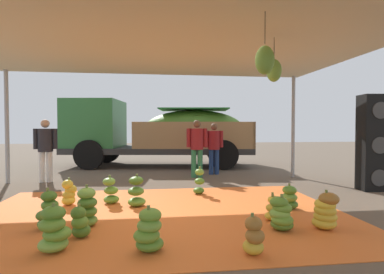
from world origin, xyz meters
The scene contains 22 objects.
ground_plane centered at (0.00, 3.00, 0.00)m, with size 40.00×40.00×0.00m, color brown.
tarp_orange centered at (0.00, 0.00, 0.01)m, with size 5.97×4.04×0.01m, color orange.
tent_canopy centered at (0.02, -0.09, 2.83)m, with size 8.00×7.00×2.92m.
banana_bunch_0 centered at (-0.92, 0.83, 0.23)m, with size 0.35×0.32×0.52m.
banana_bunch_1 centered at (2.19, 0.05, 0.20)m, with size 0.37×0.38×0.44m.
banana_bunch_2 centered at (-0.19, -1.46, 0.24)m, with size 0.41×0.41×0.52m.
banana_bunch_3 centered at (0.96, -1.70, 0.21)m, with size 0.27×0.28×0.46m.
banana_bunch_4 centered at (-1.65, 0.80, 0.22)m, with size 0.33×0.32×0.49m.
banana_bunch_5 centered at (1.66, -0.51, 0.18)m, with size 0.30×0.30×0.41m.
banana_bunch_6 centered at (2.22, -1.00, 0.25)m, with size 0.42×0.42×0.55m.
banana_bunch_8 centered at (-1.06, -0.92, 0.20)m, with size 0.33×0.33×0.43m.
banana_bunch_9 centered at (0.82, 1.41, 0.25)m, with size 0.31×0.31×0.58m.
banana_bunch_10 centered at (1.59, -0.98, 0.22)m, with size 0.41×0.43×0.50m.
banana_bunch_11 centered at (-1.25, -1.34, 0.25)m, with size 0.46×0.46×0.56m.
banana_bunch_12 centered at (-0.44, 0.57, 0.25)m, with size 0.39×0.39×0.57m.
banana_bunch_13 centered at (-1.58, -0.52, 0.25)m, with size 0.35×0.38×0.57m.
banana_bunch_14 centered at (-1.08, -0.47, 0.26)m, with size 0.43×0.43×0.59m.
cargo_truck_main centered at (-0.03, 6.34, 1.27)m, with size 6.84×3.15×2.40m.
worker_0 centered at (1.67, 4.07, 0.90)m, with size 0.56×0.34×1.54m.
worker_1 centered at (-2.89, 3.34, 0.94)m, with size 0.59×0.36×1.62m.
worker_2 centered at (1.08, 3.58, 0.94)m, with size 0.59×0.36×1.62m.
speaker_stack centered at (4.74, 1.33, 1.07)m, with size 0.61×0.49×2.14m.
Camera 1 is at (-0.13, -4.89, 1.41)m, focal length 28.47 mm.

